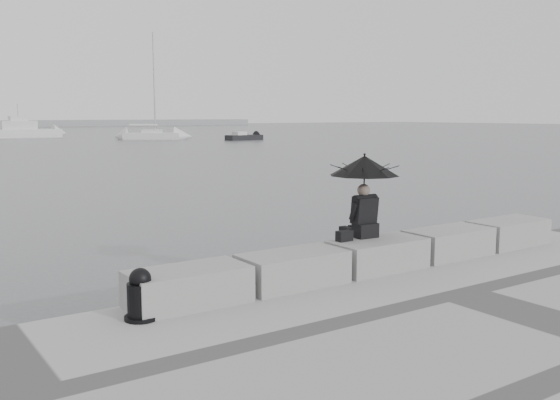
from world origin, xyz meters
TOP-DOWN VIEW (x-y plane):
  - ground at (0.00, 0.00)m, footprint 360.00×360.00m
  - stone_block_far_left at (-3.40, -0.45)m, footprint 1.60×0.80m
  - stone_block_left at (-1.70, -0.45)m, footprint 1.60×0.80m
  - stone_block_centre at (0.00, -0.45)m, footprint 1.60×0.80m
  - stone_block_right at (1.70, -0.45)m, footprint 1.60×0.80m
  - stone_block_far_right at (3.40, -0.45)m, footprint 1.60×0.80m
  - seated_person at (-0.05, -0.15)m, footprint 1.15×1.15m
  - bag at (-0.53, -0.22)m, footprint 0.26×0.15m
  - mooring_bollard at (-4.15, -0.67)m, footprint 0.42×0.42m
  - sailboat_right at (23.05, 64.23)m, footprint 7.01×5.47m
  - motor_cruiser at (11.61, 78.92)m, footprint 8.67×2.80m
  - small_motorboat at (31.40, 56.28)m, footprint 4.71×2.06m

SIDE VIEW (x-z plane):
  - ground at x=0.00m, z-range 0.00..0.00m
  - small_motorboat at x=31.40m, z-range -0.23..0.87m
  - sailboat_right at x=23.05m, z-range -5.91..6.99m
  - stone_block_far_left at x=-3.40m, z-range 0.50..1.00m
  - stone_block_left at x=-1.70m, z-range 0.50..1.00m
  - stone_block_centre at x=0.00m, z-range 0.50..1.00m
  - stone_block_right at x=1.70m, z-range 0.50..1.00m
  - stone_block_far_right at x=3.40m, z-range 0.50..1.00m
  - mooring_bollard at x=-4.15m, z-range 0.45..1.11m
  - motor_cruiser at x=11.61m, z-range -1.36..3.14m
  - bag at x=-0.53m, z-range 1.00..1.17m
  - seated_person at x=-0.05m, z-range 1.31..2.70m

